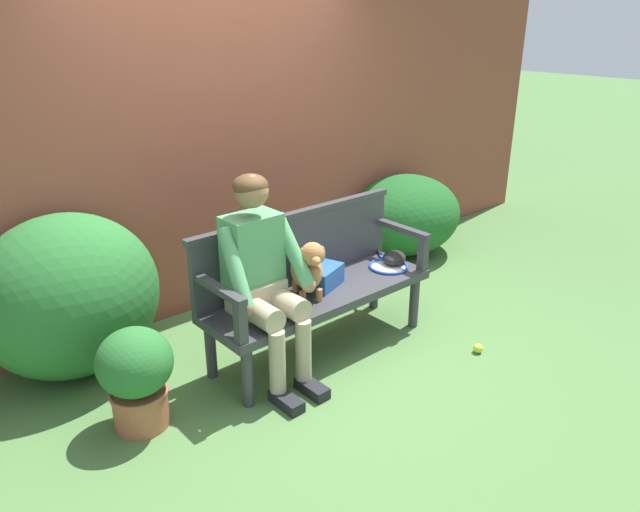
{
  "coord_description": "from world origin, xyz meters",
  "views": [
    {
      "loc": [
        -2.4,
        -2.75,
        2.19
      ],
      "look_at": [
        0.0,
        0.0,
        0.7
      ],
      "focal_mm": 33.77,
      "sensor_mm": 36.0,
      "label": 1
    }
  ],
  "objects_px": {
    "baseball_glove": "(394,258)",
    "potted_plant": "(136,374)",
    "person_seated": "(261,273)",
    "tennis_ball": "(478,348)",
    "dog_on_bench": "(308,268)",
    "garden_bench": "(320,298)",
    "tennis_racket": "(387,265)",
    "sports_bag": "(322,276)"
  },
  "relations": [
    {
      "from": "tennis_ball",
      "to": "person_seated",
      "type": "bearing_deg",
      "value": 149.93
    },
    {
      "from": "tennis_racket",
      "to": "potted_plant",
      "type": "bearing_deg",
      "value": 178.4
    },
    {
      "from": "baseball_glove",
      "to": "sports_bag",
      "type": "distance_m",
      "value": 0.66
    },
    {
      "from": "tennis_racket",
      "to": "baseball_glove",
      "type": "height_order",
      "value": "baseball_glove"
    },
    {
      "from": "garden_bench",
      "to": "tennis_racket",
      "type": "distance_m",
      "value": 0.65
    },
    {
      "from": "garden_bench",
      "to": "tennis_racket",
      "type": "height_order",
      "value": "tennis_racket"
    },
    {
      "from": "baseball_glove",
      "to": "potted_plant",
      "type": "bearing_deg",
      "value": 143.02
    },
    {
      "from": "dog_on_bench",
      "to": "baseball_glove",
      "type": "bearing_deg",
      "value": 1.95
    },
    {
      "from": "dog_on_bench",
      "to": "potted_plant",
      "type": "height_order",
      "value": "dog_on_bench"
    },
    {
      "from": "baseball_glove",
      "to": "sports_bag",
      "type": "bearing_deg",
      "value": 139.48
    },
    {
      "from": "garden_bench",
      "to": "baseball_glove",
      "type": "bearing_deg",
      "value": -0.68
    },
    {
      "from": "tennis_racket",
      "to": "tennis_ball",
      "type": "distance_m",
      "value": 0.87
    },
    {
      "from": "baseball_glove",
      "to": "sports_bag",
      "type": "xyz_separation_m",
      "value": [
        -0.66,
        0.06,
        0.03
      ]
    },
    {
      "from": "sports_bag",
      "to": "person_seated",
      "type": "bearing_deg",
      "value": -173.13
    },
    {
      "from": "baseball_glove",
      "to": "garden_bench",
      "type": "bearing_deg",
      "value": 143.78
    },
    {
      "from": "sports_bag",
      "to": "tennis_ball",
      "type": "bearing_deg",
      "value": -47.77
    },
    {
      "from": "person_seated",
      "to": "baseball_glove",
      "type": "distance_m",
      "value": 1.23
    },
    {
      "from": "sports_bag",
      "to": "garden_bench",
      "type": "bearing_deg",
      "value": -141.35
    },
    {
      "from": "person_seated",
      "to": "garden_bench",
      "type": "bearing_deg",
      "value": 1.97
    },
    {
      "from": "potted_plant",
      "to": "person_seated",
      "type": "bearing_deg",
      "value": -4.11
    },
    {
      "from": "garden_bench",
      "to": "potted_plant",
      "type": "height_order",
      "value": "potted_plant"
    },
    {
      "from": "person_seated",
      "to": "potted_plant",
      "type": "distance_m",
      "value": 0.91
    },
    {
      "from": "tennis_ball",
      "to": "potted_plant",
      "type": "xyz_separation_m",
      "value": [
        -2.1,
        0.8,
        0.31
      ]
    },
    {
      "from": "garden_bench",
      "to": "person_seated",
      "type": "distance_m",
      "value": 0.59
    },
    {
      "from": "sports_bag",
      "to": "tennis_ball",
      "type": "xyz_separation_m",
      "value": [
        0.73,
        -0.8,
        -0.49
      ]
    },
    {
      "from": "tennis_racket",
      "to": "dog_on_bench",
      "type": "bearing_deg",
      "value": -178.12
    },
    {
      "from": "tennis_racket",
      "to": "sports_bag",
      "type": "height_order",
      "value": "sports_bag"
    },
    {
      "from": "dog_on_bench",
      "to": "tennis_ball",
      "type": "relative_size",
      "value": 6.42
    },
    {
      "from": "potted_plant",
      "to": "tennis_racket",
      "type": "bearing_deg",
      "value": -1.6
    },
    {
      "from": "person_seated",
      "to": "tennis_racket",
      "type": "distance_m",
      "value": 1.16
    },
    {
      "from": "dog_on_bench",
      "to": "tennis_ball",
      "type": "bearing_deg",
      "value": -37.85
    },
    {
      "from": "baseball_glove",
      "to": "tennis_ball",
      "type": "relative_size",
      "value": 3.33
    },
    {
      "from": "tennis_racket",
      "to": "garden_bench",
      "type": "bearing_deg",
      "value": 178.94
    },
    {
      "from": "garden_bench",
      "to": "potted_plant",
      "type": "distance_m",
      "value": 1.31
    },
    {
      "from": "person_seated",
      "to": "tennis_ball",
      "type": "height_order",
      "value": "person_seated"
    },
    {
      "from": "garden_bench",
      "to": "potted_plant",
      "type": "bearing_deg",
      "value": 178.13
    },
    {
      "from": "dog_on_bench",
      "to": "garden_bench",
      "type": "bearing_deg",
      "value": 15.95
    },
    {
      "from": "tennis_ball",
      "to": "sports_bag",
      "type": "bearing_deg",
      "value": 132.23
    },
    {
      "from": "baseball_glove",
      "to": "person_seated",
      "type": "bearing_deg",
      "value": 144.84
    },
    {
      "from": "person_seated",
      "to": "baseball_glove",
      "type": "relative_size",
      "value": 6.01
    },
    {
      "from": "tennis_ball",
      "to": "potted_plant",
      "type": "distance_m",
      "value": 2.26
    },
    {
      "from": "garden_bench",
      "to": "potted_plant",
      "type": "relative_size",
      "value": 2.72
    }
  ]
}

